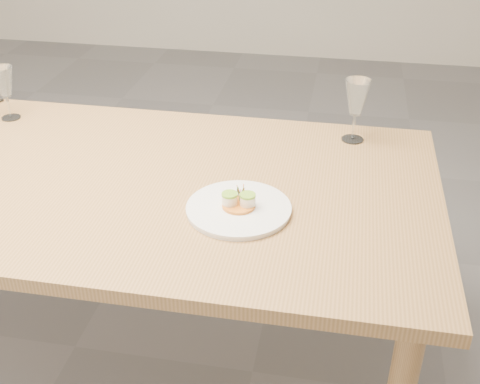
% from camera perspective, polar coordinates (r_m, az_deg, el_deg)
% --- Properties ---
extents(ground, '(7.00, 7.00, 0.00)m').
position_cam_1_polar(ground, '(2.38, -15.36, -13.95)').
color(ground, slate).
rests_on(ground, ground).
extents(dining_table, '(2.40, 1.00, 0.75)m').
position_cam_1_polar(dining_table, '(1.97, -18.07, 0.35)').
color(dining_table, '#AE804B').
rests_on(dining_table, ground).
extents(dinner_plate, '(0.29, 0.29, 0.07)m').
position_cam_1_polar(dinner_plate, '(1.63, -0.11, -1.51)').
color(dinner_plate, white).
rests_on(dinner_plate, dining_table).
extents(wine_glass_2, '(0.08, 0.08, 0.19)m').
position_cam_1_polar(wine_glass_2, '(2.29, -21.49, 9.60)').
color(wine_glass_2, white).
rests_on(wine_glass_2, dining_table).
extents(wine_glass_3, '(0.08, 0.08, 0.21)m').
position_cam_1_polar(wine_glass_3, '(2.00, 11.00, 8.68)').
color(wine_glass_3, white).
rests_on(wine_glass_3, dining_table).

